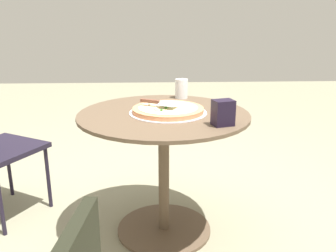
# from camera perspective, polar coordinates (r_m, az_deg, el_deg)

# --- Properties ---
(ground_plane) EXTENTS (10.00, 10.00, 0.00)m
(ground_plane) POSITION_cam_1_polar(r_m,az_deg,el_deg) (2.22, -0.63, -16.11)
(ground_plane) COLOR gray
(patio_table) EXTENTS (0.92, 0.92, 0.72)m
(patio_table) POSITION_cam_1_polar(r_m,az_deg,el_deg) (1.99, -0.68, -3.76)
(patio_table) COLOR brown
(patio_table) RESTS_ON ground
(pizza_on_tray) EXTENTS (0.42, 0.42, 0.05)m
(pizza_on_tray) POSITION_cam_1_polar(r_m,az_deg,el_deg) (1.93, -0.01, 2.57)
(pizza_on_tray) COLOR silver
(pizza_on_tray) RESTS_ON patio_table
(pizza_server) EXTENTS (0.14, 0.21, 0.02)m
(pizza_server) POSITION_cam_1_polar(r_m,az_deg,el_deg) (1.92, -1.57, 3.71)
(pizza_server) COLOR silver
(pizza_server) RESTS_ON pizza_on_tray
(drinking_cup) EXTENTS (0.08, 0.08, 0.12)m
(drinking_cup) POSITION_cam_1_polar(r_m,az_deg,el_deg) (2.27, 2.13, 5.94)
(drinking_cup) COLOR silver
(drinking_cup) RESTS_ON patio_table
(napkin_dispenser) EXTENTS (0.10, 0.11, 0.12)m
(napkin_dispenser) POSITION_cam_1_polar(r_m,az_deg,el_deg) (1.71, 8.71, 2.09)
(napkin_dispenser) COLOR black
(napkin_dispenser) RESTS_ON patio_table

